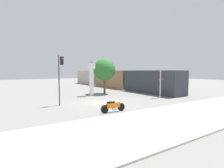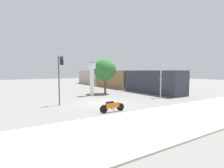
% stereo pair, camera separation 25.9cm
% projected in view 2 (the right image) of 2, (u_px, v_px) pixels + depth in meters
% --- Properties ---
extents(ground_plane, '(120.00, 120.00, 0.00)m').
position_uv_depth(ground_plane, '(101.00, 103.00, 18.36)').
color(ground_plane, slate).
extents(sidewalk_strip, '(36.00, 6.00, 0.10)m').
position_uv_depth(sidewalk_strip, '(161.00, 121.00, 11.45)').
color(sidewalk_strip, '#BCB7A8').
rests_on(sidewalk_strip, ground_plane).
extents(motorcycle, '(2.23, 0.48, 0.98)m').
position_uv_depth(motorcycle, '(112.00, 106.00, 14.14)').
color(motorcycle, black).
rests_on(motorcycle, ground_plane).
extents(clock_tower, '(0.93, 0.93, 4.61)m').
position_uv_depth(clock_tower, '(92.00, 73.00, 23.31)').
color(clock_tower, white).
rests_on(clock_tower, ground_plane).
extents(freight_train, '(2.80, 31.80, 3.40)m').
position_uv_depth(freight_train, '(114.00, 79.00, 35.44)').
color(freight_train, '#333842').
rests_on(freight_train, ground_plane).
extents(traffic_light, '(0.50, 0.35, 4.81)m').
position_uv_depth(traffic_light, '(60.00, 71.00, 16.81)').
color(traffic_light, '#47474C').
rests_on(traffic_light, ground_plane).
extents(railroad_crossing_signal, '(0.90, 0.82, 4.09)m').
position_uv_depth(railroad_crossing_signal, '(161.00, 80.00, 21.41)').
color(railroad_crossing_signal, '#B7B7BC').
rests_on(railroad_crossing_signal, ground_plane).
extents(street_tree, '(3.21, 3.21, 5.12)m').
position_uv_depth(street_tree, '(105.00, 70.00, 25.22)').
color(street_tree, brown).
rests_on(street_tree, ground_plane).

